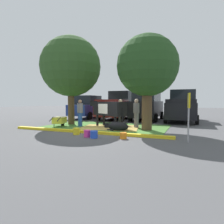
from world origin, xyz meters
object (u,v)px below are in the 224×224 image
at_px(bucket_pink, 87,133).
at_px(pickup_truck_black, 182,107).
at_px(bucket_blue, 94,134).
at_px(shade_tree_right, 147,66).
at_px(calf_lying, 118,126).
at_px(bucket_yellow, 76,131).
at_px(parking_sign, 189,108).
at_px(sedan_blue, 88,107).
at_px(wheelbarrow, 60,120).
at_px(suv_black, 147,104).
at_px(person_visitor_far, 121,111).
at_px(shade_tree_left, 71,67).
at_px(pickup_truck_maroon, 118,106).
at_px(cow_holstein, 108,109).
at_px(bucket_orange, 123,135).
at_px(person_handler, 80,112).
at_px(person_visitor_near, 136,112).

xyz_separation_m(bucket_pink, pickup_truck_black, (3.46, 8.47, 0.96)).
bearing_deg(bucket_blue, shade_tree_right, 62.89).
relative_size(bucket_blue, pickup_truck_black, 0.06).
xyz_separation_m(calf_lying, bucket_yellow, (-1.37, -1.71, -0.08)).
relative_size(parking_sign, sedan_blue, 0.42).
xyz_separation_m(wheelbarrow, suv_black, (3.96, 6.03, 0.88)).
bearing_deg(bucket_blue, sedan_blue, 120.31).
relative_size(person_visitor_far, bucket_blue, 4.88).
relative_size(shade_tree_left, sedan_blue, 1.30).
xyz_separation_m(shade_tree_left, parking_sign, (7.25, -3.10, -2.46)).
height_order(bucket_blue, pickup_truck_maroon, pickup_truck_maroon).
distance_m(bucket_yellow, bucket_blue, 1.22).
bearing_deg(calf_lying, bucket_yellow, -128.77).
bearing_deg(pickup_truck_black, sedan_blue, -178.94).
bearing_deg(bucket_blue, pickup_truck_black, 70.21).
xyz_separation_m(shade_tree_left, cow_holstein, (2.80, -0.38, -2.68)).
bearing_deg(shade_tree_right, pickup_truck_maroon, 123.19).
relative_size(sedan_blue, pickup_truck_maroon, 0.81).
height_order(person_visitor_far, wheelbarrow, person_visitor_far).
bearing_deg(pickup_truck_black, bucket_blue, -109.79).
distance_m(shade_tree_right, pickup_truck_black, 6.15).
height_order(calf_lying, bucket_blue, calf_lying).
bearing_deg(cow_holstein, bucket_orange, -56.74).
height_order(sedan_blue, pickup_truck_maroon, pickup_truck_maroon).
bearing_deg(bucket_blue, bucket_pink, 165.99).
height_order(shade_tree_left, cow_holstein, shade_tree_left).
distance_m(bucket_yellow, pickup_truck_maroon, 8.47).
height_order(calf_lying, pickup_truck_maroon, pickup_truck_maroon).
xyz_separation_m(bucket_pink, suv_black, (0.79, 8.36, 1.11)).
height_order(wheelbarrow, bucket_yellow, wheelbarrow).
xyz_separation_m(bucket_pink, bucket_orange, (1.56, 0.21, -0.02)).
height_order(person_handler, bucket_blue, person_handler).
height_order(calf_lying, person_visitor_near, person_visitor_near).
bearing_deg(pickup_truck_maroon, person_handler, -92.75).
bearing_deg(suv_black, bucket_yellow, -100.91).
height_order(shade_tree_right, bucket_blue, shade_tree_right).
bearing_deg(shade_tree_right, parking_sign, -49.36).
xyz_separation_m(person_handler, parking_sign, (6.13, -2.38, 0.43)).
bearing_deg(bucket_yellow, calf_lying, 51.23).
distance_m(sedan_blue, pickup_truck_maroon, 2.75).
distance_m(shade_tree_right, calf_lying, 3.49).
bearing_deg(calf_lying, bucket_pink, -106.65).
height_order(shade_tree_left, sedan_blue, shade_tree_left).
distance_m(shade_tree_left, bucket_yellow, 5.45).
bearing_deg(person_handler, calf_lying, -16.95).
bearing_deg(cow_holstein, person_visitor_far, 79.70).
height_order(person_handler, pickup_truck_black, pickup_truck_black).
relative_size(bucket_yellow, pickup_truck_maroon, 0.06).
relative_size(calf_lying, sedan_blue, 0.30).
xyz_separation_m(calf_lying, bucket_orange, (0.95, -1.85, -0.10)).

